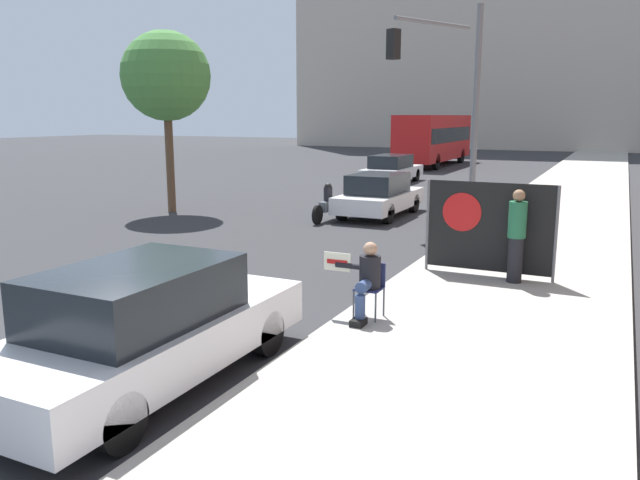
{
  "coord_description": "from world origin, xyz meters",
  "views": [
    {
      "loc": [
        5.72,
        -5.79,
        3.3
      ],
      "look_at": [
        0.72,
        4.54,
        1.01
      ],
      "focal_mm": 35.0,
      "sensor_mm": 36.0,
      "label": 1
    }
  ],
  "objects": [
    {
      "name": "seated_protester",
      "position": [
        2.25,
        3.06,
        0.8
      ],
      "size": [
        0.96,
        0.77,
        1.22
      ],
      "rotation": [
        0.0,
        0.0,
        -0.16
      ],
      "color": "#474C56",
      "rests_on": "sidewalk_curb"
    },
    {
      "name": "pedestrian_behind",
      "position": [
        2.76,
        8.25,
        0.99
      ],
      "size": [
        0.34,
        0.34,
        1.67
      ],
      "rotation": [
        0.0,
        0.0,
        0.92
      ],
      "color": "black",
      "rests_on": "sidewalk_curb"
    },
    {
      "name": "motorcycle_on_road",
      "position": [
        -2.64,
        12.12,
        0.53
      ],
      "size": [
        0.28,
        2.24,
        1.21
      ],
      "color": "#565B60",
      "rests_on": "ground_plane"
    },
    {
      "name": "car_on_road_midblock",
      "position": [
        -4.61,
        23.76,
        0.71
      ],
      "size": [
        1.8,
        4.76,
        1.41
      ],
      "color": "silver",
      "rests_on": "ground_plane"
    },
    {
      "name": "traffic_light_pole",
      "position": [
        1.22,
        11.04,
        4.12
      ],
      "size": [
        2.97,
        2.74,
        5.9
      ],
      "color": "slate",
      "rests_on": "sidewalk_curb"
    },
    {
      "name": "car_on_road_nearest",
      "position": [
        -1.5,
        13.64,
        0.72
      ],
      "size": [
        1.78,
        4.26,
        1.43
      ],
      "color": "white",
      "rests_on": "ground_plane"
    },
    {
      "name": "jogger_on_sidewalk",
      "position": [
        4.01,
        6.37,
        1.06
      ],
      "size": [
        0.34,
        0.34,
        1.8
      ],
      "rotation": [
        0.0,
        0.0,
        2.51
      ],
      "color": "black",
      "rests_on": "sidewalk_curb"
    },
    {
      "name": "parked_car_curbside",
      "position": [
        0.62,
        -0.16,
        0.76
      ],
      "size": [
        1.85,
        4.62,
        1.55
      ],
      "color": "silver",
      "rests_on": "ground_plane"
    },
    {
      "name": "street_tree_near_curb",
      "position": [
        -8.41,
        11.46,
        4.6
      ],
      "size": [
        3.0,
        3.0,
        6.13
      ],
      "color": "brown",
      "rests_on": "ground_plane"
    },
    {
      "name": "city_bus_on_road",
      "position": [
        -5.84,
        35.77,
        1.92
      ],
      "size": [
        2.47,
        10.65,
        3.36
      ],
      "color": "red",
      "rests_on": "ground_plane"
    },
    {
      "name": "sidewalk_curb",
      "position": [
        3.93,
        15.0,
        0.07
      ],
      "size": [
        4.3,
        90.0,
        0.14
      ],
      "primitive_type": "cube",
      "color": "#A8A399",
      "rests_on": "ground_plane"
    },
    {
      "name": "protest_banner",
      "position": [
        3.42,
        6.66,
        1.13
      ],
      "size": [
        2.57,
        0.06,
        1.88
      ],
      "color": "slate",
      "rests_on": "sidewalk_curb"
    },
    {
      "name": "ground_plane",
      "position": [
        0.0,
        0.0,
        0.0
      ],
      "size": [
        160.0,
        160.0,
        0.0
      ],
      "primitive_type": "plane",
      "color": "#303033"
    }
  ]
}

